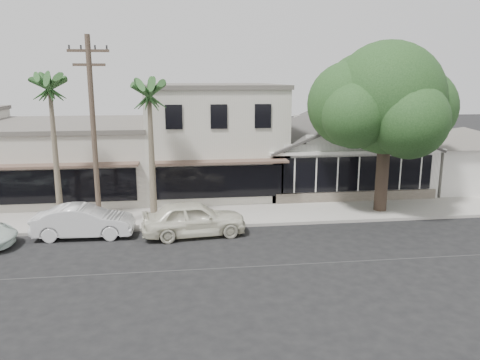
{
  "coord_description": "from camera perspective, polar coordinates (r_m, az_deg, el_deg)",
  "views": [
    {
      "loc": [
        -5.14,
        -16.7,
        7.15
      ],
      "look_at": [
        -2.18,
        6.0,
        2.12
      ],
      "focal_mm": 35.0,
      "sensor_mm": 36.0,
      "label": 1
    }
  ],
  "objects": [
    {
      "name": "ground",
      "position": [
        18.88,
        9.08,
        -10.03
      ],
      "size": [
        140.0,
        140.0,
        0.0
      ],
      "primitive_type": "plane",
      "color": "black",
      "rests_on": "ground"
    },
    {
      "name": "sidewalk_north",
      "position": [
        24.66,
        -13.82,
        -4.65
      ],
      "size": [
        90.0,
        3.5,
        0.15
      ],
      "primitive_type": "cube",
      "color": "#9E9991",
      "rests_on": "ground"
    },
    {
      "name": "corner_shop",
      "position": [
        31.22,
        11.63,
        3.79
      ],
      "size": [
        10.4,
        8.6,
        5.1
      ],
      "color": "white",
      "rests_on": "ground"
    },
    {
      "name": "side_cottage",
      "position": [
        34.11,
        25.23,
        1.67
      ],
      "size": [
        6.0,
        6.0,
        3.0
      ],
      "primitive_type": "cube",
      "color": "white",
      "rests_on": "ground"
    },
    {
      "name": "row_building_near",
      "position": [
        30.53,
        -3.37,
        5.03
      ],
      "size": [
        8.0,
        10.0,
        6.5
      ],
      "primitive_type": "cube",
      "color": "beige",
      "rests_on": "ground"
    },
    {
      "name": "row_building_midnear",
      "position": [
        31.38,
        -19.98,
        2.38
      ],
      "size": [
        10.0,
        10.0,
        4.2
      ],
      "primitive_type": "cube",
      "color": "#B1AA9F",
      "rests_on": "ground"
    },
    {
      "name": "utility_pole",
      "position": [
        22.36,
        -17.42,
        5.76
      ],
      "size": [
        1.8,
        0.24,
        9.0
      ],
      "color": "brown",
      "rests_on": "ground"
    },
    {
      "name": "car_0",
      "position": [
        21.67,
        -5.64,
        -4.68
      ],
      "size": [
        4.93,
        2.41,
        1.62
      ],
      "primitive_type": "imported",
      "rotation": [
        0.0,
        0.0,
        1.68
      ],
      "color": "silver",
      "rests_on": "ground"
    },
    {
      "name": "car_1",
      "position": [
        22.55,
        -18.52,
        -4.8
      ],
      "size": [
        4.51,
        1.69,
        1.47
      ],
      "primitive_type": "imported",
      "rotation": [
        0.0,
        0.0,
        1.54
      ],
      "color": "silver",
      "rests_on": "ground"
    },
    {
      "name": "shade_tree",
      "position": [
        25.72,
        17.08,
        9.16
      ],
      "size": [
        8.14,
        7.36,
        9.03
      ],
      "rotation": [
        0.0,
        0.0,
        0.3
      ],
      "color": "#403226",
      "rests_on": "ground"
    },
    {
      "name": "palm_east",
      "position": [
        23.41,
        -11.03,
        10.34
      ],
      "size": [
        3.1,
        3.1,
        7.51
      ],
      "color": "#726651",
      "rests_on": "ground"
    },
    {
      "name": "palm_mid",
      "position": [
        23.74,
        -22.18,
        10.31
      ],
      "size": [
        2.36,
        2.36,
        7.74
      ],
      "color": "#726651",
      "rests_on": "ground"
    }
  ]
}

